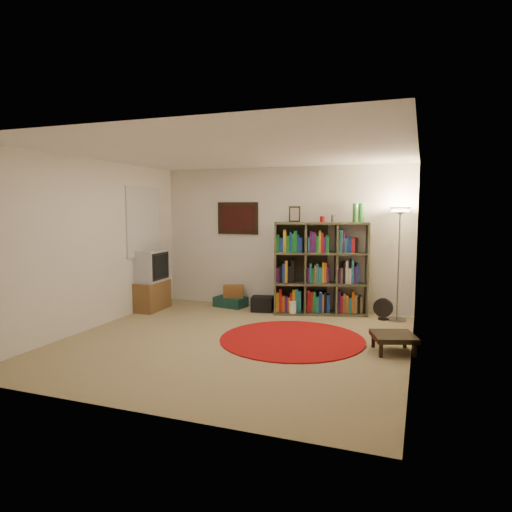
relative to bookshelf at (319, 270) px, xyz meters
The scene contains 11 objects.
room 2.18m from the bookshelf, 111.20° to the right, with size 4.54×4.54×2.54m.
bookshelf is the anchor object (origin of this frame).
floor_lamp 1.48m from the bookshelf, ahead, with size 0.40×0.40×1.80m.
floor_fan 1.22m from the bookshelf, ahead, with size 0.31×0.18×0.35m.
tv_stand 2.98m from the bookshelf, 165.63° to the right, with size 0.54×0.74×1.06m.
suitcase 1.74m from the bookshelf, behind, with size 0.61×0.45×0.18m.
wicker_basket 1.64m from the bookshelf, behind, with size 0.43×0.37×0.21m.
duffel_bag 1.15m from the bookshelf, behind, with size 0.42×0.37×0.25m.
paper_towel 0.79m from the bookshelf, 143.32° to the right, with size 0.12×0.12×0.23m.
red_rug 1.83m from the bookshelf, 89.94° to the right, with size 1.97×1.97×0.02m.
side_table 2.27m from the bookshelf, 53.07° to the right, with size 0.64×0.64×0.23m.
Camera 1 is at (2.33, -5.49, 1.78)m, focal length 32.00 mm.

